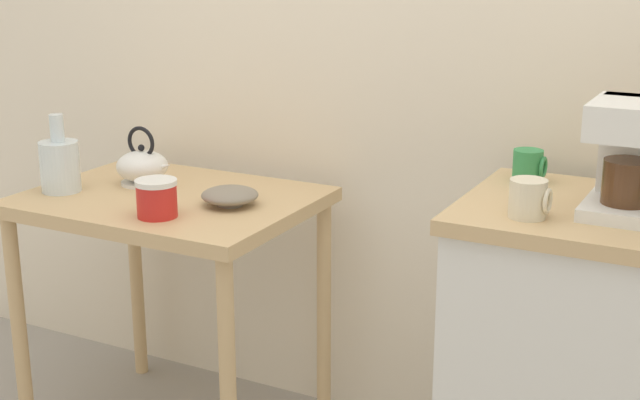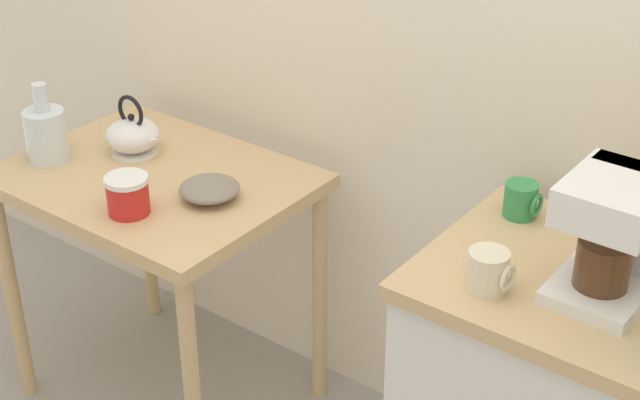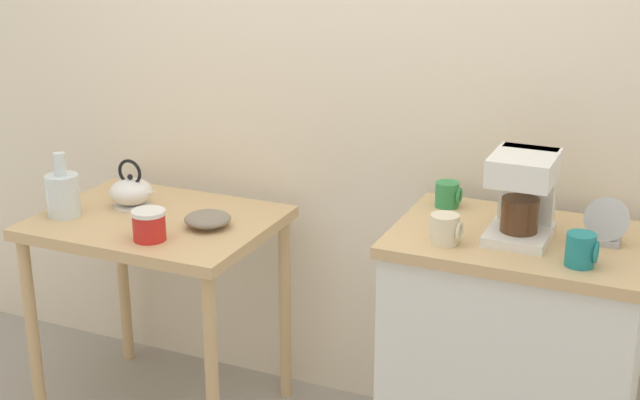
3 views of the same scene
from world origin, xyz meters
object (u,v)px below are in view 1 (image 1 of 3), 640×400
(canister_enamel, at_px, (157,198))
(mug_tall_green, at_px, (529,166))
(bowl_stoneware, at_px, (230,195))
(teakettle, at_px, (143,166))
(coffee_maker, at_px, (632,152))
(glass_carafe_vase, at_px, (60,164))
(mug_small_cream, at_px, (529,199))

(canister_enamel, bearing_deg, mug_tall_green, 24.44)
(canister_enamel, bearing_deg, bowl_stoneware, 57.28)
(teakettle, distance_m, canister_enamel, 0.35)
(bowl_stoneware, height_order, teakettle, teakettle)
(bowl_stoneware, bearing_deg, teakettle, 168.84)
(canister_enamel, bearing_deg, coffee_maker, 11.29)
(teakettle, distance_m, mug_tall_green, 1.14)
(glass_carafe_vase, distance_m, coffee_maker, 1.58)
(coffee_maker, bearing_deg, glass_carafe_vase, -174.29)
(teakettle, height_order, mug_tall_green, mug_tall_green)
(glass_carafe_vase, bearing_deg, bowl_stoneware, 11.21)
(canister_enamel, relative_size, coffee_maker, 0.43)
(teakettle, bearing_deg, canister_enamel, -45.79)
(bowl_stoneware, bearing_deg, glass_carafe_vase, -168.79)
(canister_enamel, height_order, mug_small_cream, mug_small_cream)
(mug_small_cream, bearing_deg, mug_tall_green, 105.01)
(coffee_maker, bearing_deg, mug_small_cream, -143.49)
(coffee_maker, distance_m, mug_tall_green, 0.34)
(glass_carafe_vase, relative_size, canister_enamel, 2.04)
(teakettle, height_order, mug_small_cream, mug_small_cream)
(bowl_stoneware, xyz_separation_m, glass_carafe_vase, (-0.52, -0.10, 0.05))
(canister_enamel, xyz_separation_m, mug_small_cream, (0.97, 0.09, 0.10))
(coffee_maker, distance_m, mug_small_cream, 0.26)
(bowl_stoneware, bearing_deg, canister_enamel, -122.72)
(coffee_maker, height_order, mug_small_cream, coffee_maker)
(bowl_stoneware, distance_m, coffee_maker, 1.07)
(bowl_stoneware, distance_m, canister_enamel, 0.21)
(canister_enamel, bearing_deg, glass_carafe_vase, 169.57)
(teakettle, distance_m, glass_carafe_vase, 0.24)
(coffee_maker, height_order, mug_tall_green, coffee_maker)
(teakettle, bearing_deg, mug_small_cream, -7.43)
(teakettle, bearing_deg, mug_tall_green, 7.79)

